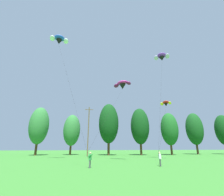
% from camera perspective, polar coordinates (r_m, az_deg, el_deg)
% --- Properties ---
extents(treeline_tree_c, '(5.47, 5.47, 13.58)m').
position_cam_1_polar(treeline_tree_c, '(51.89, -24.50, -8.88)').
color(treeline_tree_c, '#472D19').
rests_on(treeline_tree_c, ground_plane).
extents(treeline_tree_d, '(5.01, 5.01, 11.89)m').
position_cam_1_polar(treeline_tree_d, '(51.56, -14.10, -10.98)').
color(treeline_tree_d, '#472D19').
rests_on(treeline_tree_d, ground_plane).
extents(treeline_tree_e, '(5.80, 5.80, 14.81)m').
position_cam_1_polar(treeline_tree_e, '(48.12, -1.18, -8.95)').
color(treeline_tree_e, '#472D19').
rests_on(treeline_tree_e, ground_plane).
extents(treeline_tree_f, '(5.47, 5.47, 13.59)m').
position_cam_1_polar(treeline_tree_f, '(49.56, 9.89, -9.80)').
color(treeline_tree_f, '#472D19').
rests_on(treeline_tree_f, ground_plane).
extents(treeline_tree_g, '(5.15, 5.15, 12.41)m').
position_cam_1_polar(treeline_tree_g, '(52.95, 19.72, -10.30)').
color(treeline_tree_g, '#472D19').
rests_on(treeline_tree_g, ground_plane).
extents(treeline_tree_h, '(5.36, 5.36, 13.20)m').
position_cam_1_polar(treeline_tree_h, '(60.55, 27.22, -9.70)').
color(treeline_tree_h, '#472D19').
rests_on(treeline_tree_h, ground_plane).
extents(treeline_tree_i, '(5.24, 5.24, 12.74)m').
position_cam_1_polar(treeline_tree_i, '(66.31, 34.86, -9.27)').
color(treeline_tree_i, '#472D19').
rests_on(treeline_tree_i, ground_plane).
extents(utility_pole, '(2.20, 0.26, 12.37)m').
position_cam_1_polar(utility_pole, '(42.43, -8.41, -11.11)').
color(utility_pole, brown).
rests_on(utility_pole, ground_plane).
extents(kite_flyer_near, '(0.68, 0.70, 1.69)m').
position_cam_1_polar(kite_flyer_near, '(19.59, -7.80, -20.54)').
color(kite_flyer_near, '#4C4C51').
rests_on(kite_flyer_near, ground_plane).
extents(kite_flyer_mid, '(0.30, 0.59, 1.69)m').
position_cam_1_polar(kite_flyer_mid, '(21.78, 16.65, -19.67)').
color(kite_flyer_mid, '#4C4C51').
rests_on(kite_flyer_mid, ground_plane).
extents(parafoil_kite_high_blue_white, '(8.53, 10.91, 22.89)m').
position_cam_1_polar(parafoil_kite_high_blue_white, '(36.97, -18.23, 19.04)').
color(parafoil_kite_high_blue_white, blue).
extents(parafoil_kite_mid_purple, '(8.25, 10.14, 20.71)m').
position_cam_1_polar(parafoil_kite_mid_purple, '(37.61, 17.24, 13.73)').
color(parafoil_kite_mid_purple, purple).
extents(parafoil_kite_far_magenta, '(7.86, 9.74, 12.83)m').
position_cam_1_polar(parafoil_kite_far_magenta, '(30.74, 3.69, 4.77)').
color(parafoil_kite_far_magenta, '#D12893').
extents(parafoil_kite_low_red_yellow, '(8.23, 11.21, 10.34)m').
position_cam_1_polar(parafoil_kite_low_red_yellow, '(35.09, 18.58, -1.85)').
color(parafoil_kite_low_red_yellow, red).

